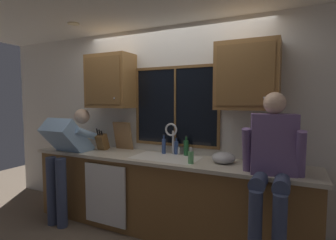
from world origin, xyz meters
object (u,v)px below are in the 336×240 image
at_px(soap_dispenser, 191,157).
at_px(bottle_tall_clear, 164,146).
at_px(person_sitting_on_counter, 272,156).
at_px(knife_block, 102,142).
at_px(bottle_green_glass, 176,147).
at_px(mixing_bowl, 223,158).
at_px(cutting_board, 123,136).
at_px(bottle_amber_small, 186,147).
at_px(person_standing, 67,151).

xyz_separation_m(soap_dispenser, bottle_tall_clear, (-0.50, 0.34, 0.03)).
height_order(person_sitting_on_counter, knife_block, person_sitting_on_counter).
bearing_deg(bottle_green_glass, mixing_bowl, -16.34).
xyz_separation_m(cutting_board, bottle_amber_small, (0.95, 0.00, -0.09)).
height_order(mixing_bowl, bottle_amber_small, bottle_amber_small).
distance_m(knife_block, bottle_tall_clear, 0.89).
height_order(person_standing, knife_block, person_standing).
height_order(person_standing, person_sitting_on_counter, person_sitting_on_counter).
relative_size(soap_dispenser, bottle_green_glass, 0.84).
relative_size(knife_block, bottle_green_glass, 1.47).
xyz_separation_m(knife_block, cutting_board, (0.24, 0.16, 0.08)).
relative_size(bottle_green_glass, bottle_amber_small, 0.89).
bearing_deg(bottle_amber_small, bottle_green_glass, 171.12).
bearing_deg(mixing_bowl, person_sitting_on_counter, -31.28).
distance_m(person_sitting_on_counter, cutting_board, 2.03).
bearing_deg(cutting_board, bottle_tall_clear, -1.50).
xyz_separation_m(person_sitting_on_counter, knife_block, (-2.20, 0.32, -0.08)).
relative_size(person_standing, mixing_bowl, 5.87).
bearing_deg(mixing_bowl, cutting_board, 173.46).
height_order(person_standing, soap_dispenser, person_standing).
height_order(person_sitting_on_counter, bottle_amber_small, person_sitting_on_counter).
bearing_deg(cutting_board, bottle_amber_small, 0.10).
distance_m(cutting_board, bottle_green_glass, 0.81).
xyz_separation_m(bottle_green_glass, bottle_tall_clear, (-0.16, -0.04, 0.01)).
bearing_deg(person_sitting_on_counter, person_standing, -179.80).
height_order(soap_dispenser, bottle_tall_clear, bottle_tall_clear).
height_order(cutting_board, bottle_green_glass, cutting_board).
relative_size(soap_dispenser, bottle_amber_small, 0.75).
height_order(person_sitting_on_counter, bottle_tall_clear, person_sitting_on_counter).
relative_size(soap_dispenser, bottle_tall_clear, 0.74).
bearing_deg(knife_block, cutting_board, 33.36).
bearing_deg(bottle_tall_clear, cutting_board, 178.50).
bearing_deg(bottle_amber_small, mixing_bowl, -18.37).
bearing_deg(person_sitting_on_counter, soap_dispenser, 171.42).
height_order(mixing_bowl, bottle_tall_clear, bottle_tall_clear).
relative_size(cutting_board, soap_dispenser, 2.11).
bearing_deg(mixing_bowl, bottle_amber_small, 161.63).
relative_size(person_sitting_on_counter, soap_dispenser, 6.81).
relative_size(knife_block, mixing_bowl, 1.27).
bearing_deg(person_standing, mixing_bowl, 9.11).
distance_m(person_standing, bottle_green_glass, 1.45).
bearing_deg(bottle_amber_small, person_sitting_on_counter, -25.22).
bearing_deg(bottle_tall_clear, knife_block, -171.06).
relative_size(bottle_tall_clear, bottle_amber_small, 1.01).
distance_m(cutting_board, soap_dispenser, 1.20).
bearing_deg(person_sitting_on_counter, bottle_amber_small, 154.78).
relative_size(cutting_board, bottle_tall_clear, 1.57).
bearing_deg(cutting_board, bottle_green_glass, 1.73).
height_order(bottle_tall_clear, bottle_amber_small, bottle_tall_clear).
distance_m(person_sitting_on_counter, knife_block, 2.23).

